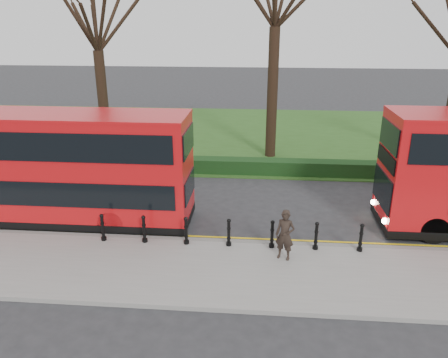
{
  "coord_description": "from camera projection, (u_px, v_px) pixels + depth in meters",
  "views": [
    {
      "loc": [
        1.36,
        -15.2,
        7.85
      ],
      "look_at": [
        0.03,
        0.5,
        2.0
      ],
      "focal_mm": 35.0,
      "sensor_mm": 36.0,
      "label": 1
    }
  ],
  "objects": [
    {
      "name": "ground",
      "position": [
        222.0,
        231.0,
        17.04
      ],
      "size": [
        120.0,
        120.0,
        0.0
      ],
      "primitive_type": "plane",
      "color": "#28282B",
      "rests_on": "ground"
    },
    {
      "name": "pavement",
      "position": [
        214.0,
        271.0,
        14.21
      ],
      "size": [
        60.0,
        4.0,
        0.15
      ],
      "primitive_type": "cube",
      "color": "gray",
      "rests_on": "ground"
    },
    {
      "name": "kerb",
      "position": [
        220.0,
        242.0,
        16.08
      ],
      "size": [
        60.0,
        0.25,
        0.16
      ],
      "primitive_type": "cube",
      "color": "slate",
      "rests_on": "ground"
    },
    {
      "name": "grass_verge",
      "position": [
        241.0,
        134.0,
        31.04
      ],
      "size": [
        60.0,
        18.0,
        0.06
      ],
      "primitive_type": "cube",
      "color": "#284E1A",
      "rests_on": "ground"
    },
    {
      "name": "hedge",
      "position": [
        233.0,
        166.0,
        23.25
      ],
      "size": [
        60.0,
        0.9,
        0.8
      ],
      "primitive_type": "cube",
      "color": "black",
      "rests_on": "ground"
    },
    {
      "name": "yellow_line_outer",
      "position": [
        220.0,
        240.0,
        16.39
      ],
      "size": [
        60.0,
        0.1,
        0.01
      ],
      "primitive_type": "cube",
      "color": "yellow",
      "rests_on": "ground"
    },
    {
      "name": "yellow_line_inner",
      "position": [
        221.0,
        237.0,
        16.57
      ],
      "size": [
        60.0,
        0.1,
        0.01
      ],
      "primitive_type": "cube",
      "color": "yellow",
      "rests_on": "ground"
    },
    {
      "name": "tree_left",
      "position": [
        95.0,
        14.0,
        24.22
      ],
      "size": [
        7.08,
        7.08,
        11.06
      ],
      "color": "black",
      "rests_on": "ground"
    },
    {
      "name": "bollard_row",
      "position": [
        229.0,
        233.0,
        15.53
      ],
      "size": [
        9.37,
        0.15,
        1.0
      ],
      "color": "black",
      "rests_on": "pavement"
    },
    {
      "name": "bus_lead",
      "position": [
        49.0,
        168.0,
        17.22
      ],
      "size": [
        11.21,
        2.57,
        4.46
      ],
      "color": "red",
      "rests_on": "ground"
    },
    {
      "name": "pedestrian",
      "position": [
        285.0,
        235.0,
        14.55
      ],
      "size": [
        0.75,
        0.61,
        1.77
      ],
      "primitive_type": "imported",
      "rotation": [
        0.0,
        0.0,
        -0.33
      ],
      "color": "black",
      "rests_on": "pavement"
    }
  ]
}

